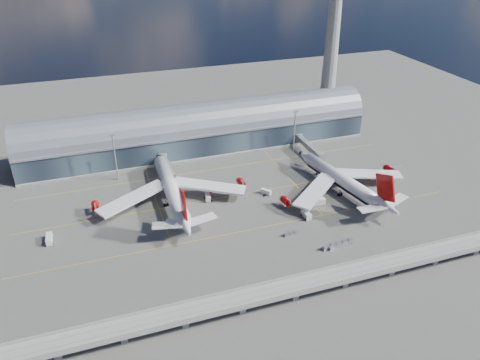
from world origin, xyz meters
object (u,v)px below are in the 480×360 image
object	(u,v)px
floodlight_mast_left	(115,156)
service_truck_4	(208,197)
airliner_left	(172,191)
cargo_train_2	(328,248)
airliner_right	(343,181)
service_truck_2	(316,202)
floodlight_mast_right	(294,131)
service_truck_0	(49,239)
cargo_train_0	(291,234)
service_truck_3	(306,215)
service_truck_1	(172,224)
control_tower	(331,48)
cargo_train_1	(342,243)
service_truck_5	(266,192)

from	to	relation	value
floodlight_mast_left	service_truck_4	size ratio (longest dim) A/B	4.76
airliner_left	cargo_train_2	distance (m)	77.65
airliner_right	service_truck_2	size ratio (longest dim) A/B	7.68
floodlight_mast_left	airliner_right	bearing A→B (deg)	-25.17
airliner_right	floodlight_mast_right	bearing A→B (deg)	84.47
service_truck_2	cargo_train_2	distance (m)	34.65
service_truck_0	service_truck_2	size ratio (longest dim) A/B	0.77
airliner_right	cargo_train_0	world-z (taller)	airliner_right
airliner_right	service_truck_3	distance (m)	31.59
cargo_train_0	service_truck_1	bearing A→B (deg)	66.03
control_tower	service_truck_4	xyz separation A→B (m)	(-96.26, -63.00, -50.15)
airliner_left	cargo_train_1	world-z (taller)	airliner_left
service_truck_3	service_truck_4	distance (m)	47.95
cargo_train_0	cargo_train_2	distance (m)	17.40
airliner_left	service_truck_5	world-z (taller)	airliner_left
airliner_left	floodlight_mast_right	bearing A→B (deg)	23.28
service_truck_4	service_truck_5	size ratio (longest dim) A/B	1.05
cargo_train_0	service_truck_0	bearing A→B (deg)	75.93
control_tower	service_truck_3	distance (m)	119.93
service_truck_0	cargo_train_0	bearing A→B (deg)	-15.20
service_truck_0	service_truck_1	bearing A→B (deg)	-5.10
floodlight_mast_right	service_truck_4	size ratio (longest dim) A/B	4.76
control_tower	service_truck_1	world-z (taller)	control_tower
service_truck_2	airliner_right	bearing A→B (deg)	-62.10
floodlight_mast_right	floodlight_mast_left	bearing A→B (deg)	180.00
floodlight_mast_right	service_truck_5	xyz separation A→B (m)	(-32.63, -38.80, -12.37)
service_truck_2	service_truck_3	bearing A→B (deg)	138.96
service_truck_2	service_truck_3	world-z (taller)	service_truck_2
airliner_left	airliner_right	bearing A→B (deg)	-10.70
service_truck_0	cargo_train_1	bearing A→B (deg)	-19.02
service_truck_2	floodlight_mast_right	bearing A→B (deg)	-7.47
cargo_train_0	cargo_train_1	xyz separation A→B (m)	(16.74, -13.38, 0.23)
floodlight_mast_right	cargo_train_0	xyz separation A→B (m)	(-35.18, -74.55, -12.87)
service_truck_1	service_truck_4	world-z (taller)	service_truck_1
airliner_right	cargo_train_0	size ratio (longest dim) A/B	10.93
service_truck_4	control_tower	bearing A→B (deg)	43.17
service_truck_5	airliner_right	bearing A→B (deg)	-56.37
service_truck_4	service_truck_5	xyz separation A→B (m)	(28.62, -3.80, -0.22)
service_truck_3	service_truck_2	bearing A→B (deg)	42.04
airliner_right	cargo_train_2	world-z (taller)	airliner_right
service_truck_2	cargo_train_1	bearing A→B (deg)	179.25
service_truck_3	control_tower	bearing A→B (deg)	57.58
service_truck_3	cargo_train_2	world-z (taller)	service_truck_3
airliner_right	service_truck_2	world-z (taller)	airliner_right
airliner_left	airliner_right	distance (m)	83.79
airliner_right	service_truck_1	size ratio (longest dim) A/B	12.20
floodlight_mast_right	airliner_left	distance (m)	84.55
service_truck_1	service_truck_3	world-z (taller)	service_truck_1
service_truck_1	cargo_train_0	world-z (taller)	service_truck_1
service_truck_4	cargo_train_2	size ratio (longest dim) A/B	1.04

